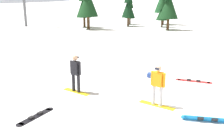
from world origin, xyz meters
TOP-DOWN VIEW (x-y plane):
  - ground_plane at (0.00, 0.00)m, footprint 800.00×800.00m
  - snowboarder_foreground at (-0.59, 0.64)m, footprint 1.35×1.20m
  - snowboarder_midground at (-3.93, 2.50)m, footprint 1.27×1.16m
  - loose_snowboard_far_spare at (-5.33, 0.00)m, footprint 1.24×1.64m
  - loose_snowboard_near_right at (0.84, -0.97)m, footprint 1.79×0.67m
  - loose_snowboard_near_left at (2.10, 3.54)m, footprint 1.80×1.06m
  - backpack_blue at (0.08, 4.40)m, footprint 0.55×0.49m
  - pine_tree_young at (6.67, 26.82)m, footprint 1.68×1.68m
  - pine_tree_short at (2.18, 27.92)m, footprint 1.84×1.84m
  - pine_tree_tall at (-3.85, 27.50)m, footprint 2.10×2.10m
  - pine_tree_slender at (6.57, 23.66)m, footprint 2.38×2.38m
  - pine_tree_leaning at (2.80, 30.24)m, footprint 1.51×1.51m

SIDE VIEW (x-z plane):
  - ground_plane at x=0.00m, z-range 0.00..0.00m
  - loose_snowboard_near_left at x=2.10m, z-range -0.02..0.07m
  - loose_snowboard_far_spare at x=-5.33m, z-range -0.02..0.07m
  - loose_snowboard_near_right at x=0.84m, z-range 0.01..0.24m
  - backpack_blue at x=0.08m, z-range -0.01..0.28m
  - snowboarder_foreground at x=-0.59m, z-range 0.05..1.75m
  - snowboarder_midground at x=-3.93m, z-range 0.05..1.80m
  - pine_tree_leaning at x=2.80m, z-range 0.19..4.33m
  - pine_tree_young at x=6.67m, z-range 0.19..4.40m
  - pine_tree_short at x=2.18m, z-range 0.25..5.84m
  - pine_tree_tall at x=-3.85m, z-range 0.27..6.31m
  - pine_tree_slender at x=6.57m, z-range 0.29..6.76m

